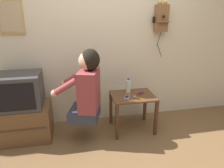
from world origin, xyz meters
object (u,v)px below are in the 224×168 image
at_px(cell_phone_held, 127,97).
at_px(cell_phone_spare, 140,93).
at_px(wall_phone_antique, 161,18).
at_px(television, 19,91).
at_px(framed_picture, 11,17).
at_px(water_bottle, 128,86).
at_px(toothbrush, 138,98).
at_px(person, 87,87).

height_order(cell_phone_held, cell_phone_spare, same).
bearing_deg(wall_phone_antique, television, -172.27).
xyz_separation_m(framed_picture, water_bottle, (1.49, -0.29, -0.94)).
distance_m(water_bottle, toothbrush, 0.26).
bearing_deg(person, television, 92.79).
height_order(wall_phone_antique, cell_phone_spare, wall_phone_antique).
height_order(television, framed_picture, framed_picture).
bearing_deg(wall_phone_antique, person, -157.09).
relative_size(television, toothbrush, 4.36).
xyz_separation_m(framed_picture, cell_phone_spare, (1.65, -0.37, -1.04)).
bearing_deg(cell_phone_spare, framed_picture, -140.88).
relative_size(person, water_bottle, 4.26).
relative_size(framed_picture, toothbrush, 3.39).
bearing_deg(wall_phone_antique, water_bottle, -155.56).
relative_size(cell_phone_spare, toothbrush, 1.06).
xyz_separation_m(wall_phone_antique, water_bottle, (-0.54, -0.25, -0.92)).
distance_m(television, wall_phone_antique, 2.19).
relative_size(television, cell_phone_spare, 4.14).
xyz_separation_m(wall_phone_antique, framed_picture, (-2.03, 0.04, 0.02)).
bearing_deg(framed_picture, toothbrush, -18.41).
height_order(television, cell_phone_spare, television).
bearing_deg(person, wall_phone_antique, -50.27).
relative_size(framed_picture, water_bottle, 2.02).
xyz_separation_m(television, water_bottle, (1.46, 0.03, -0.05)).
distance_m(person, toothbrush, 0.71).
bearing_deg(person, framed_picture, 76.04).
height_order(framed_picture, cell_phone_held, framed_picture).
bearing_deg(cell_phone_held, cell_phone_spare, 42.27).
relative_size(person, framed_picture, 2.11).
height_order(television, wall_phone_antique, wall_phone_antique).
relative_size(wall_phone_antique, cell_phone_spare, 5.97).
height_order(wall_phone_antique, water_bottle, wall_phone_antique).
distance_m(wall_phone_antique, framed_picture, 2.03).
bearing_deg(person, cell_phone_spare, -61.76).
height_order(cell_phone_spare, water_bottle, water_bottle).
bearing_deg(water_bottle, cell_phone_spare, -28.07).
bearing_deg(cell_phone_held, toothbrush, -2.52).
xyz_separation_m(wall_phone_antique, cell_phone_held, (-0.61, -0.41, -1.02)).
distance_m(wall_phone_antique, water_bottle, 1.10).
height_order(television, toothbrush, television).
xyz_separation_m(person, water_bottle, (0.61, 0.24, -0.12)).
bearing_deg(cell_phone_spare, water_bottle, -156.19).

